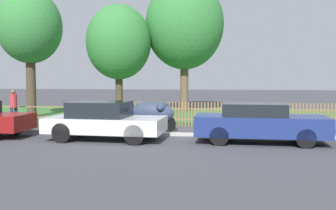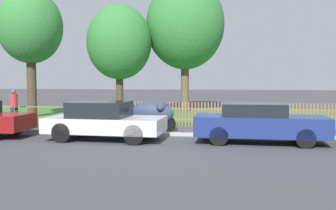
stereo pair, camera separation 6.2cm
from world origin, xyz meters
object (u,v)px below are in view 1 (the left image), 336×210
Objects in this scene: parked_car_black_saloon at (104,120)px; pedestrian_near_fence at (13,105)px; covered_motorcycle at (153,113)px; parked_car_navy_estate at (259,123)px; tree_mid_park at (184,25)px; tree_nearest_kerb at (30,28)px; tree_behind_motorcycle at (119,43)px.

pedestrian_near_fence is at bearing 149.20° from parked_car_black_saloon.
parked_car_navy_estate is at bearing -24.42° from covered_motorcycle.
tree_mid_park is at bearing 109.18° from parked_car_navy_estate.
parked_car_navy_estate is 13.27m from tree_mid_park.
covered_motorcycle is at bearing 109.48° from pedestrian_near_fence.
parked_car_navy_estate is 14.39m from tree_nearest_kerb.
tree_behind_motorcycle is (-3.60, 7.55, 3.68)m from covered_motorcycle.
pedestrian_near_fence reaches higher than covered_motorcycle.
parked_car_black_saloon is 10.94m from tree_behind_motorcycle.
tree_behind_motorcycle is 0.78× the size of tree_mid_park.
tree_mid_park is at bearing 24.81° from tree_behind_motorcycle.
tree_nearest_kerb is (-7.82, 4.48, 4.27)m from covered_motorcycle.
tree_nearest_kerb is at bearing 135.22° from parked_car_black_saloon.
tree_behind_motorcycle is 8.00m from pedestrian_near_fence.
parked_car_navy_estate is 11.56m from pedestrian_near_fence.
parked_car_black_saloon reaches higher than parked_car_navy_estate.
tree_nearest_kerb is (-6.54, 6.96, 4.30)m from parked_car_black_saloon.
parked_car_navy_estate is 0.62× the size of tree_nearest_kerb.
pedestrian_near_fence is (0.90, -3.32, -4.06)m from tree_nearest_kerb.
tree_behind_motorcycle is at bearing 35.99° from tree_nearest_kerb.
tree_behind_motorcycle reaches higher than parked_car_navy_estate.
parked_car_black_saloon is at bearing -76.97° from tree_behind_motorcycle.
parked_car_black_saloon is 12.93m from tree_mid_park.
covered_motorcycle is (-4.09, 2.35, 0.04)m from parked_car_navy_estate.
covered_motorcycle is 9.97m from tree_nearest_kerb.
tree_behind_motorcycle is at bearing 120.90° from covered_motorcycle.
parked_car_navy_estate is 13.07m from tree_behind_motorcycle.
parked_car_navy_estate is 4.72m from covered_motorcycle.
tree_nearest_kerb is 0.82× the size of tree_mid_park.
pedestrian_near_fence is at bearing -131.47° from tree_mid_park.
tree_mid_park reaches higher than covered_motorcycle.
parked_car_black_saloon is 0.62× the size of tree_behind_motorcycle.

